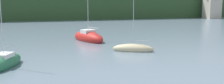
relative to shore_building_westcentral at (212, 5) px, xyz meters
The scene contains 5 objects.
wooded_hillside 84.77m from the shore_building_westcentral, 148.72° to the left, with size 352.00×66.17×38.31m.
shore_building_westcentral is the anchor object (origin of this frame).
sailboat_mid_4 97.10m from the shore_building_westcentral, 139.30° to the right, with size 4.37×6.84×10.26m.
sailboat_far_6 77.65m from the shore_building_westcentral, 142.36° to the right, with size 5.35×8.88×12.20m.
sailboat_mid_9 82.32m from the shore_building_westcentral, 134.40° to the right, with size 5.75×4.11×7.32m.
Camera 1 is at (-8.30, 24.44, 6.65)m, focal length 42.15 mm.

